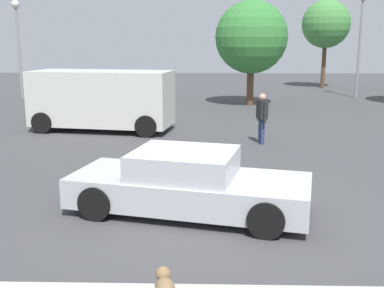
{
  "coord_description": "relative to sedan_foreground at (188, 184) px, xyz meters",
  "views": [
    {
      "loc": [
        -0.13,
        -8.42,
        3.23
      ],
      "look_at": [
        -0.4,
        2.05,
        0.9
      ],
      "focal_mm": 43.42,
      "sensor_mm": 36.0,
      "label": 1
    }
  ],
  "objects": [
    {
      "name": "ground_plane",
      "position": [
        0.42,
        -0.06,
        -0.56
      ],
      "size": [
        80.0,
        80.0,
        0.0
      ],
      "primitive_type": "plane",
      "color": "#424244"
    },
    {
      "name": "sedan_foreground",
      "position": [
        0.0,
        0.0,
        0.0
      ],
      "size": [
        4.8,
        2.77,
        1.21
      ],
      "rotation": [
        0.0,
        0.0,
        -0.24
      ],
      "color": "#B7BABF",
      "rests_on": "ground_plane"
    },
    {
      "name": "dog",
      "position": [
        -0.17,
        -3.3,
        -0.28
      ],
      "size": [
        0.31,
        0.64,
        0.44
      ],
      "rotation": [
        0.0,
        0.0,
        1.76
      ],
      "color": "olive",
      "rests_on": "ground_plane"
    },
    {
      "name": "van_white",
      "position": [
        -3.43,
        8.31,
        0.61
      ],
      "size": [
        5.29,
        2.8,
        2.18
      ],
      "rotation": [
        0.0,
        0.0,
        2.98
      ],
      "color": "silver",
      "rests_on": "ground_plane"
    },
    {
      "name": "pedestrian",
      "position": [
        2.14,
        6.15,
        0.4
      ],
      "size": [
        0.35,
        0.55,
        1.62
      ],
      "rotation": [
        0.0,
        0.0,
        3.44
      ],
      "color": "navy",
      "rests_on": "ground_plane"
    },
    {
      "name": "light_post_near",
      "position": [
        -10.12,
        17.84,
        3.21
      ],
      "size": [
        0.44,
        0.44,
        5.43
      ],
      "color": "gray",
      "rests_on": "ground_plane"
    },
    {
      "name": "light_post_mid",
      "position": [
        9.16,
        18.78,
        3.46
      ],
      "size": [
        0.44,
        0.44,
        5.86
      ],
      "color": "gray",
      "rests_on": "ground_plane"
    },
    {
      "name": "tree_back_left",
      "position": [
        8.69,
        24.76,
        3.81
      ],
      "size": [
        3.29,
        3.29,
        6.03
      ],
      "color": "brown",
      "rests_on": "ground_plane"
    },
    {
      "name": "tree_back_right",
      "position": [
        2.66,
        15.41,
        2.85
      ],
      "size": [
        3.63,
        3.63,
        5.24
      ],
      "color": "brown",
      "rests_on": "ground_plane"
    }
  ]
}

